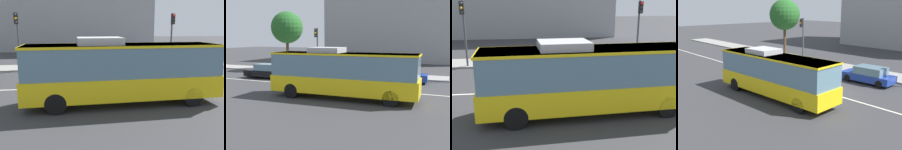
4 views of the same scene
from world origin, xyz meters
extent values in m
plane|color=#333335|center=(0.00, 0.00, 0.00)|extent=(160.00, 160.00, 0.00)
cube|color=gray|center=(0.00, 8.08, 0.07)|extent=(80.00, 3.30, 0.14)
cube|color=silver|center=(0.00, 0.00, 0.01)|extent=(76.00, 0.16, 0.01)
cube|color=yellow|center=(-1.72, -3.55, 0.98)|extent=(10.11, 3.00, 1.10)
cube|color=slate|center=(-1.72, -3.55, 2.31)|extent=(9.91, 2.91, 1.58)
cube|color=yellow|center=(-1.72, -3.55, 3.04)|extent=(10.01, 2.97, 0.12)
cube|color=#B2B2B2|center=(-2.92, -3.61, 3.28)|extent=(2.29, 1.91, 0.36)
cylinder|color=black|center=(1.62, -2.28, 0.50)|extent=(1.01, 0.35, 1.00)
cylinder|color=black|center=(1.73, -4.48, 0.50)|extent=(1.01, 0.35, 1.00)
cylinder|color=black|center=(-5.17, -2.62, 0.50)|extent=(1.01, 0.35, 1.00)
cylinder|color=black|center=(-5.06, -4.82, 0.50)|extent=(1.01, 0.35, 1.00)
cube|color=#1E3899|center=(0.69, 4.82, 0.52)|extent=(4.58, 2.00, 0.60)
cube|color=slate|center=(0.94, 4.84, 1.14)|extent=(2.59, 1.77, 0.64)
cylinder|color=black|center=(-0.77, 3.96, 0.32)|extent=(0.65, 0.25, 0.64)
cylinder|color=black|center=(-0.84, 5.56, 0.32)|extent=(0.65, 0.25, 0.64)
cylinder|color=black|center=(2.22, 4.09, 0.32)|extent=(0.65, 0.25, 0.64)
cylinder|color=black|center=(2.15, 5.69, 0.32)|extent=(0.65, 0.25, 0.64)
cube|color=black|center=(-12.55, 1.91, 0.52)|extent=(4.56, 1.94, 0.60)
cube|color=slate|center=(-12.30, 1.92, 1.14)|extent=(2.57, 1.74, 0.64)
cylinder|color=black|center=(-14.02, 1.06, 0.32)|extent=(0.65, 0.24, 0.64)
cylinder|color=black|center=(-14.07, 2.66, 0.32)|extent=(0.65, 0.24, 0.64)
cylinder|color=black|center=(-11.02, 1.16, 0.32)|extent=(0.65, 0.24, 0.64)
cylinder|color=black|center=(-11.07, 2.76, 0.32)|extent=(0.65, 0.24, 0.64)
cylinder|color=#47474C|center=(-9.28, 6.85, 2.60)|extent=(0.16, 0.16, 5.20)
cube|color=black|center=(-9.28, 6.57, 4.65)|extent=(0.33, 0.29, 0.96)
sphere|color=#2D2D2D|center=(-9.29, 6.42, 4.97)|extent=(0.22, 0.22, 0.22)
sphere|color=#F9A514|center=(-9.29, 6.42, 4.65)|extent=(0.22, 0.22, 0.22)
sphere|color=#2D2D2D|center=(-9.29, 6.42, 4.33)|extent=(0.22, 0.22, 0.22)
cylinder|color=#4C3823|center=(-14.61, 8.71, 1.95)|extent=(0.36, 0.36, 3.90)
sphere|color=#235B23|center=(-14.61, 8.71, 5.41)|extent=(4.01, 4.01, 4.01)
camera|label=1|loc=(-3.87, -15.74, 4.00)|focal=39.08mm
camera|label=2|loc=(5.18, -20.06, 4.11)|focal=42.95mm
camera|label=3|loc=(-4.50, -15.47, 5.14)|focal=44.22mm
camera|label=4|loc=(13.35, -15.81, 6.48)|focal=44.41mm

